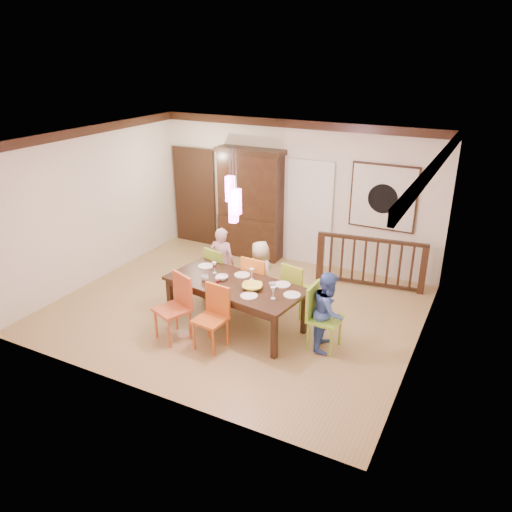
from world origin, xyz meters
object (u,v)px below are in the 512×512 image
at_px(dining_table, 235,287).
at_px(chair_far_left, 221,268).
at_px(person_far_left, 222,262).
at_px(balustrade, 370,261).
at_px(chair_end_right, 325,314).
at_px(person_end_right, 328,311).
at_px(person_far_mid, 260,273).
at_px(china_hutch, 250,203).

bearing_deg(dining_table, chair_far_left, 140.80).
distance_m(dining_table, person_far_left, 1.10).
relative_size(chair_far_left, balustrade, 0.46).
xyz_separation_m(chair_end_right, person_far_left, (-2.23, 0.81, 0.08)).
relative_size(chair_end_right, person_end_right, 0.82).
bearing_deg(balustrade, chair_end_right, -98.49).
bearing_deg(person_end_right, chair_end_right, 138.28).
distance_m(balustrade, person_far_left, 2.77).
bearing_deg(person_far_left, person_far_mid, 173.42).
relative_size(balustrade, person_far_left, 1.56).
relative_size(chair_end_right, china_hutch, 0.43).
distance_m(china_hutch, person_far_left, 2.05).
bearing_deg(dining_table, person_far_left, 139.78).
bearing_deg(china_hutch, person_far_left, -77.11).
height_order(china_hutch, balustrade, china_hutch).
height_order(person_far_mid, person_end_right, person_end_right).
bearing_deg(dining_table, china_hutch, 121.25).
height_order(person_far_left, person_end_right, person_far_left).
xyz_separation_m(dining_table, person_end_right, (1.53, 0.06, -0.06)).
distance_m(china_hutch, balustrade, 2.80).
bearing_deg(dining_table, person_far_mid, 96.48).
relative_size(dining_table, china_hutch, 1.01).
bearing_deg(person_end_right, person_far_mid, 53.02).
xyz_separation_m(person_far_left, person_end_right, (2.26, -0.76, -0.04)).
bearing_deg(chair_end_right, person_end_right, -29.92).
bearing_deg(chair_far_left, balustrade, -131.49).
relative_size(person_far_left, person_far_mid, 1.11).
bearing_deg(person_far_mid, balustrade, -108.36).
distance_m(chair_end_right, person_far_left, 2.38).
relative_size(dining_table, person_far_left, 1.81).
height_order(dining_table, person_far_mid, person_far_mid).
relative_size(chair_far_left, person_far_mid, 0.81).
xyz_separation_m(china_hutch, person_far_left, (0.44, -1.94, -0.51)).
bearing_deg(china_hutch, chair_end_right, -45.71).
bearing_deg(person_end_right, dining_table, 82.58).
relative_size(china_hutch, person_far_mid, 1.99).
relative_size(dining_table, person_end_right, 1.93).
distance_m(chair_end_right, person_far_mid, 1.70).
relative_size(chair_far_left, person_end_right, 0.77).
relative_size(china_hutch, person_far_left, 1.78).
height_order(china_hutch, person_far_mid, china_hutch).
distance_m(dining_table, balustrade, 2.86).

